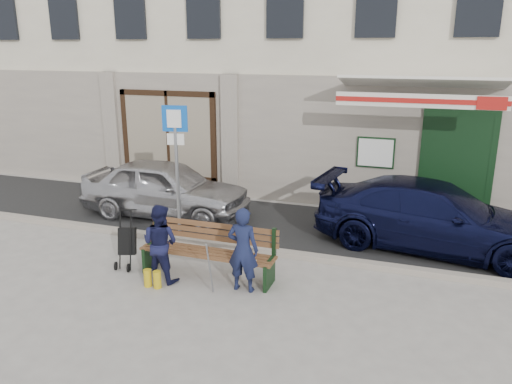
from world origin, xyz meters
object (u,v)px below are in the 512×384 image
at_px(bench, 205,252).
at_px(man, 243,250).
at_px(woman, 160,243).
at_px(parking_sign, 176,151).
at_px(car_silver, 166,188).
at_px(stroller, 127,242).
at_px(car_navy, 433,216).

relative_size(bench, man, 1.69).
distance_m(man, woman, 1.45).
bearing_deg(parking_sign, car_silver, 118.45).
height_order(man, stroller, man).
bearing_deg(car_silver, bench, -140.53).
relative_size(woman, stroller, 1.28).
bearing_deg(stroller, bench, -15.88).
distance_m(car_silver, stroller, 2.87).
xyz_separation_m(woman, stroller, (-0.85, 0.28, -0.21)).
bearing_deg(man, bench, -18.83).
relative_size(parking_sign, stroller, 2.62).
bearing_deg(car_silver, woman, -152.98).
xyz_separation_m(parking_sign, stroller, (-0.24, -1.56, -1.39)).
xyz_separation_m(bench, stroller, (-1.50, -0.09, 0.01)).
relative_size(parking_sign, man, 1.94).
height_order(car_navy, stroller, car_navy).
bearing_deg(car_silver, stroller, -165.57).
relative_size(car_silver, car_navy, 0.87).
relative_size(car_navy, woman, 3.39).
xyz_separation_m(car_navy, bench, (-3.70, -2.62, -0.21)).
height_order(car_silver, man, man).
xyz_separation_m(car_navy, stroller, (-5.20, -2.71, -0.20)).
distance_m(bench, woman, 0.78).
xyz_separation_m(car_navy, parking_sign, (-4.96, -1.15, 1.19)).
bearing_deg(woman, man, -170.66).
relative_size(car_navy, stroller, 4.35).
xyz_separation_m(bench, woman, (-0.65, -0.37, 0.22)).
bearing_deg(stroller, parking_sign, 62.04).
relative_size(car_silver, bench, 1.65).
xyz_separation_m(car_silver, stroller, (0.73, -2.77, -0.21)).
bearing_deg(parking_sign, stroller, -109.01).
xyz_separation_m(car_silver, car_navy, (5.93, -0.06, -0.01)).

